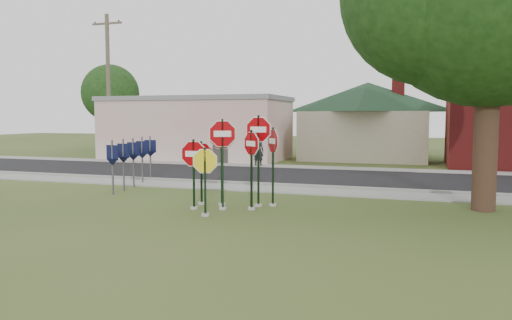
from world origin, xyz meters
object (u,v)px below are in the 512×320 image
(stop_sign_center, at_px, (223,149))
(pedestrian, at_px, (258,150))
(stop_sign_yellow, at_px, (205,174))
(utility_pole_near, at_px, (108,85))
(stop_sign_left, at_px, (194,165))

(stop_sign_center, bearing_deg, pedestrian, 103.76)
(stop_sign_yellow, bearing_deg, pedestrian, 102.38)
(utility_pole_near, relative_size, pedestrian, 5.43)
(stop_sign_center, distance_m, pedestrian, 13.40)
(stop_sign_yellow, xyz_separation_m, stop_sign_left, (-0.78, 0.88, 0.17))
(utility_pole_near, height_order, pedestrian, utility_pole_near)
(stop_sign_yellow, height_order, pedestrian, stop_sign_yellow)
(utility_pole_near, bearing_deg, stop_sign_left, -47.68)
(stop_sign_left, height_order, pedestrian, stop_sign_left)
(stop_sign_left, bearing_deg, utility_pole_near, 132.32)
(stop_sign_center, xyz_separation_m, pedestrian, (-3.18, 12.99, -0.92))
(stop_sign_left, xyz_separation_m, utility_pole_near, (-13.06, 14.34, 3.59))
(stop_sign_yellow, bearing_deg, utility_pole_near, 132.28)
(stop_sign_center, height_order, pedestrian, stop_sign_center)
(stop_sign_yellow, bearing_deg, stop_sign_center, 85.30)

